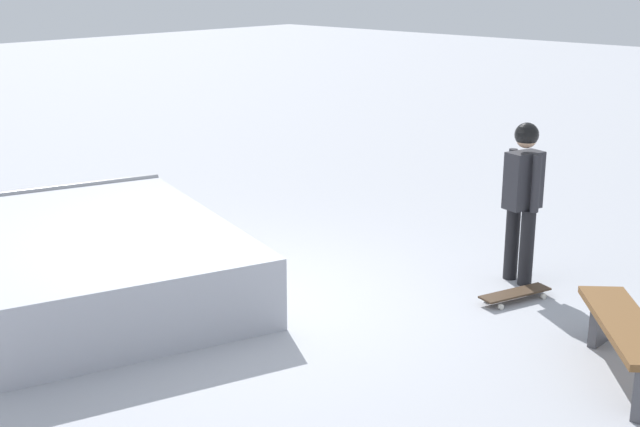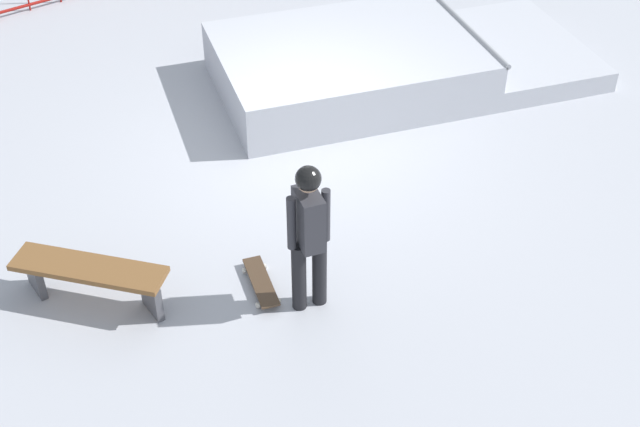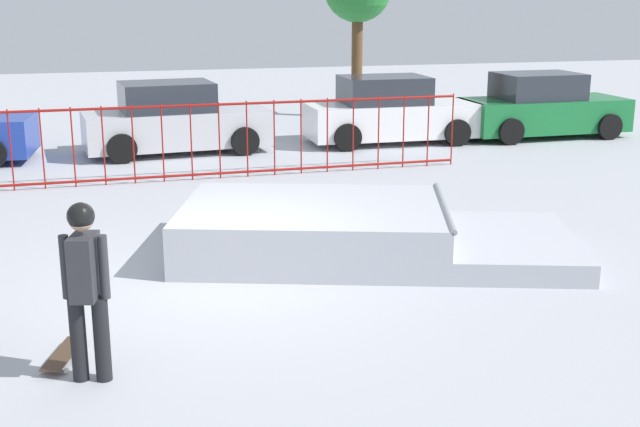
% 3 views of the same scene
% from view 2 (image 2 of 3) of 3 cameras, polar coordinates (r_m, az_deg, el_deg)
% --- Properties ---
extents(ground_plane, '(60.00, 60.00, 0.00)m').
position_cam_2_polar(ground_plane, '(11.18, -0.85, 4.20)').
color(ground_plane, '#A8AAB2').
extents(skate_ramp, '(5.93, 4.11, 0.74)m').
position_cam_2_polar(skate_ramp, '(12.53, 3.92, 9.87)').
color(skate_ramp, '#B0B3BB').
rests_on(skate_ramp, ground).
extents(skater, '(0.43, 0.42, 1.73)m').
position_cam_2_polar(skater, '(8.31, -0.75, -0.99)').
color(skater, black).
rests_on(skater, ground).
extents(skateboard, '(0.43, 0.82, 0.09)m').
position_cam_2_polar(skateboard, '(9.13, -3.92, -4.54)').
color(skateboard, '#3F2D1E').
rests_on(skateboard, ground).
extents(park_bench, '(1.34, 1.48, 0.48)m').
position_cam_2_polar(park_bench, '(9.07, -14.97, -3.96)').
color(park_bench, brown).
rests_on(park_bench, ground).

